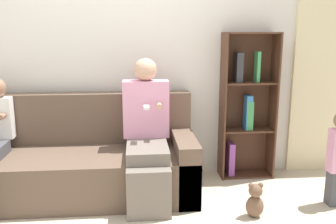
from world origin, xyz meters
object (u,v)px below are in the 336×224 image
object	(u,v)px
couch	(78,163)
teddy_bear	(255,201)
bookshelf	(246,107)
adult_seated	(147,128)

from	to	relation	value
couch	teddy_bear	size ratio (longest dim) A/B	7.27
bookshelf	teddy_bear	bearing A→B (deg)	-100.75
couch	bookshelf	distance (m)	1.78
couch	teddy_bear	bearing A→B (deg)	-21.40
couch	bookshelf	world-z (taller)	bookshelf
bookshelf	teddy_bear	xyz separation A→B (m)	(-0.17, -0.91, -0.60)
bookshelf	teddy_bear	size ratio (longest dim) A/B	5.00
couch	adult_seated	distance (m)	0.74
couch	adult_seated	world-z (taller)	adult_seated
teddy_bear	adult_seated	bearing A→B (deg)	150.92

